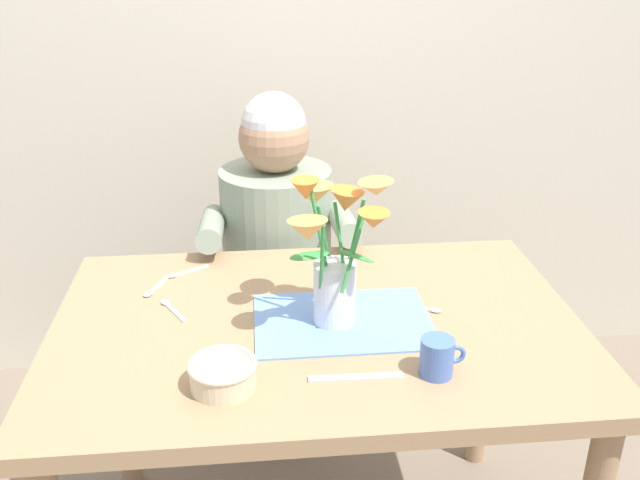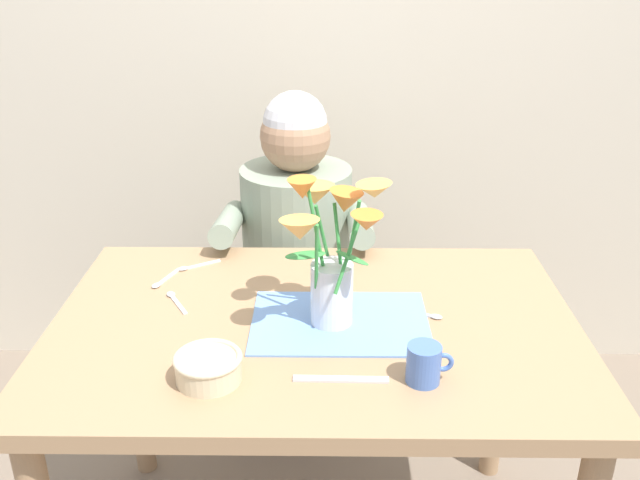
# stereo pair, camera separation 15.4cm
# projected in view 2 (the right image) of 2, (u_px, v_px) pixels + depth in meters

# --- Properties ---
(wood_panel_backdrop) EXTENTS (4.00, 0.10, 2.50)m
(wood_panel_backdrop) POSITION_uv_depth(u_px,v_px,m) (320.00, 30.00, 2.32)
(wood_panel_backdrop) COLOR beige
(wood_panel_backdrop) RESTS_ON ground_plane
(dining_table) EXTENTS (1.20, 0.80, 0.74)m
(dining_table) POSITION_uv_depth(u_px,v_px,m) (315.00, 357.00, 1.61)
(dining_table) COLOR #9E7A56
(dining_table) RESTS_ON ground_plane
(seated_person) EXTENTS (0.45, 0.47, 1.14)m
(seated_person) POSITION_uv_depth(u_px,v_px,m) (297.00, 270.00, 2.21)
(seated_person) COLOR #4C4C56
(seated_person) RESTS_ON ground_plane
(striped_placemat) EXTENTS (0.40, 0.28, 0.00)m
(striped_placemat) POSITION_uv_depth(u_px,v_px,m) (340.00, 322.00, 1.56)
(striped_placemat) COLOR #6B93D1
(striped_placemat) RESTS_ON dining_table
(flower_vase) EXTENTS (0.25, 0.27, 0.35)m
(flower_vase) POSITION_uv_depth(u_px,v_px,m) (331.00, 248.00, 1.49)
(flower_vase) COLOR silver
(flower_vase) RESTS_ON dining_table
(ceramic_bowl) EXTENTS (0.14, 0.14, 0.06)m
(ceramic_bowl) POSITION_uv_depth(u_px,v_px,m) (208.00, 367.00, 1.35)
(ceramic_bowl) COLOR beige
(ceramic_bowl) RESTS_ON dining_table
(dinner_knife) EXTENTS (0.19, 0.02, 0.00)m
(dinner_knife) POSITION_uv_depth(u_px,v_px,m) (341.00, 379.00, 1.36)
(dinner_knife) COLOR silver
(dinner_knife) RESTS_ON dining_table
(coffee_cup) EXTENTS (0.09, 0.07, 0.08)m
(coffee_cup) POSITION_uv_depth(u_px,v_px,m) (424.00, 364.00, 1.35)
(coffee_cup) COLOR #476BB7
(coffee_cup) RESTS_ON dining_table
(spoon_0) EXTENTS (0.11, 0.07, 0.01)m
(spoon_0) POSITION_uv_depth(u_px,v_px,m) (192.00, 267.00, 1.82)
(spoon_0) COLOR silver
(spoon_0) RESTS_ON dining_table
(spoon_1) EXTENTS (0.07, 0.11, 0.01)m
(spoon_1) POSITION_uv_depth(u_px,v_px,m) (174.00, 299.00, 1.66)
(spoon_1) COLOR silver
(spoon_1) RESTS_ON dining_table
(spoon_2) EXTENTS (0.11, 0.06, 0.01)m
(spoon_2) POSITION_uv_depth(u_px,v_px,m) (425.00, 315.00, 1.59)
(spoon_2) COLOR silver
(spoon_2) RESTS_ON dining_table
(spoon_3) EXTENTS (0.06, 0.12, 0.01)m
(spoon_3) POSITION_uv_depth(u_px,v_px,m) (162.00, 281.00, 1.74)
(spoon_3) COLOR silver
(spoon_3) RESTS_ON dining_table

